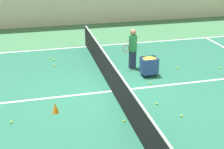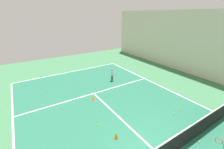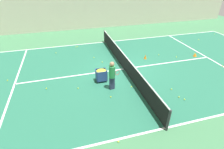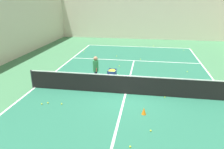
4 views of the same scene
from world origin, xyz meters
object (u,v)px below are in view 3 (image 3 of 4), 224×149
at_px(tennis_net, 124,62).
at_px(training_cone_0, 195,55).
at_px(coach_at_net, 112,74).
at_px(ball_cart, 101,73).
at_px(training_cone_1, 145,57).

distance_m(tennis_net, training_cone_0, 6.00).
distance_m(coach_at_net, ball_cart, 1.10).
relative_size(tennis_net, training_cone_1, 33.13).
bearing_deg(coach_at_net, training_cone_0, 6.97).
height_order(ball_cart, training_cone_1, ball_cart).
bearing_deg(tennis_net, training_cone_1, -63.10).
xyz_separation_m(tennis_net, training_cone_1, (1.05, -2.07, -0.39)).
distance_m(coach_at_net, training_cone_0, 7.77).
relative_size(coach_at_net, training_cone_1, 5.07).
bearing_deg(ball_cart, training_cone_1, -61.37).
height_order(tennis_net, training_cone_1, tennis_net).
relative_size(training_cone_0, training_cone_1, 0.83).
bearing_deg(training_cone_0, coach_at_net, 108.17).
distance_m(ball_cart, training_cone_0, 7.88).
distance_m(ball_cart, training_cone_1, 4.39).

